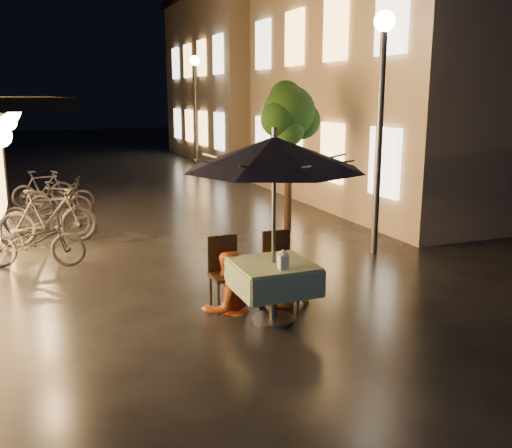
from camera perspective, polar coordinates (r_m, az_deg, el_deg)
name	(u,v)px	position (r m, az deg, el deg)	size (l,w,h in m)	color
ground	(264,312)	(7.70, 0.79, -8.84)	(90.00, 90.00, 0.00)	black
east_building_near	(430,73)	(16.63, 16.98, 14.20)	(7.30, 9.30, 6.80)	tan
east_building_far	(267,77)	(26.67, 1.14, 14.52)	(7.30, 10.30, 7.30)	tan
street_tree	(289,115)	(12.27, 3.37, 10.80)	(1.43, 1.20, 3.15)	black
streetlamp_near	(381,90)	(10.34, 12.42, 12.93)	(0.36, 0.36, 4.23)	#59595E
streetlamp_far	(195,93)	(21.40, -6.08, 12.91)	(0.36, 0.36, 4.23)	#59595E
cafe_table	(273,277)	(7.23, 1.74, -5.33)	(0.99, 0.99, 0.78)	#59595E
patio_umbrella	(274,154)	(6.91, 1.83, 7.06)	(2.25, 2.25, 2.46)	#59595E
cafe_chair_left	(225,268)	(7.77, -3.12, -4.44)	(0.42, 0.42, 0.97)	black
cafe_chair_right	(279,262)	(8.05, 2.30, -3.82)	(0.42, 0.42, 0.97)	black
table_lantern	(283,258)	(6.88, 2.72, -3.41)	(0.16, 0.16, 0.25)	white
person_orange	(227,253)	(7.54, -2.90, -2.90)	(0.78, 0.61, 1.60)	#D05A23
person_yellow	(283,253)	(7.80, 2.74, -2.87)	(0.95, 0.55, 1.47)	orange
bicycle_0	(34,241)	(10.25, -21.35, -1.60)	(0.59, 1.70, 0.89)	#232229
bicycle_1	(48,217)	(11.63, -20.08, 0.66)	(0.52, 1.84, 1.10)	#232329
bicycle_2	(47,213)	(12.43, -20.18, 1.01)	(0.63, 1.80, 0.94)	black
bicycle_3	(60,201)	(13.98, -18.97, 2.23)	(0.42, 1.49, 0.90)	black
bicycle_4	(60,195)	(14.86, -18.98, 2.77)	(0.58, 1.65, 0.87)	black
bicycle_5	(43,189)	(15.77, -20.55, 3.34)	(0.45, 1.58, 0.95)	#232229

